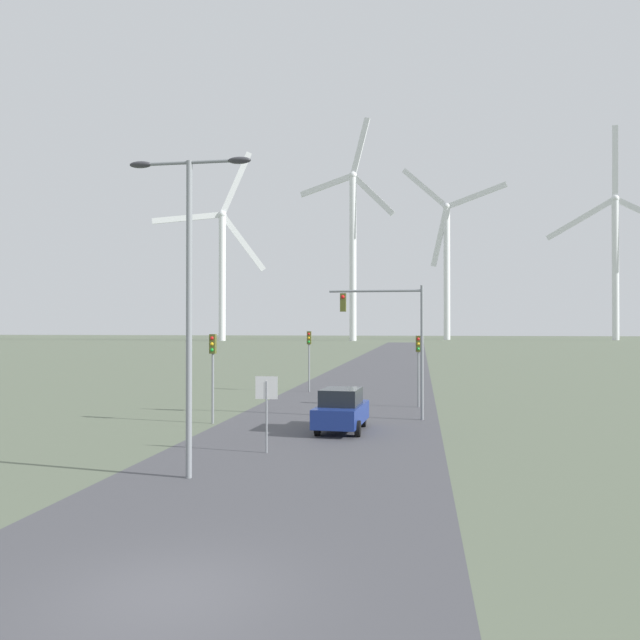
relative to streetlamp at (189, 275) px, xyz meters
name	(u,v)px	position (x,y,z in m)	size (l,w,h in m)	color
ground_plane	(168,595)	(2.62, -7.71, -6.01)	(600.00, 600.00, 0.00)	#5B6651
road_surface	(375,375)	(2.62, 40.29, -6.01)	(10.00, 240.00, 0.01)	#47474C
streetlamp	(189,275)	(0.00, 0.00, 0.00)	(3.77, 0.32, 9.44)	gray
stop_sign_near	(267,399)	(1.38, 3.91, -4.11)	(0.81, 0.07, 2.71)	gray
traffic_light_post_near_left	(213,358)	(-2.72, 10.05, -2.99)	(0.28, 0.34, 4.12)	gray
traffic_light_post_near_right	(418,355)	(6.64, 17.46, -3.10)	(0.28, 0.34, 3.97)	gray
traffic_light_post_mid_left	(309,347)	(-0.79, 24.51, -2.97)	(0.28, 0.33, 4.15)	gray
traffic_light_mast_overhead	(390,324)	(5.32, 12.68, -1.44)	(4.55, 0.35, 6.45)	gray
car_approaching	(341,410)	(3.41, 8.89, -5.10)	(2.05, 4.20, 1.83)	navy
wind_turbine_far_left	(222,260)	(-55.86, 173.78, 19.78)	(34.28, 11.66, 60.96)	silver
wind_turbine_left	(353,241)	(-14.43, 179.14, 25.66)	(31.21, 6.98, 70.64)	silver
wind_turbine_center	(447,257)	(15.72, 200.59, 22.48)	(35.11, 9.25, 60.61)	silver
wind_turbine_right	(615,251)	(70.82, 202.38, 23.77)	(42.67, 9.10, 71.65)	silver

